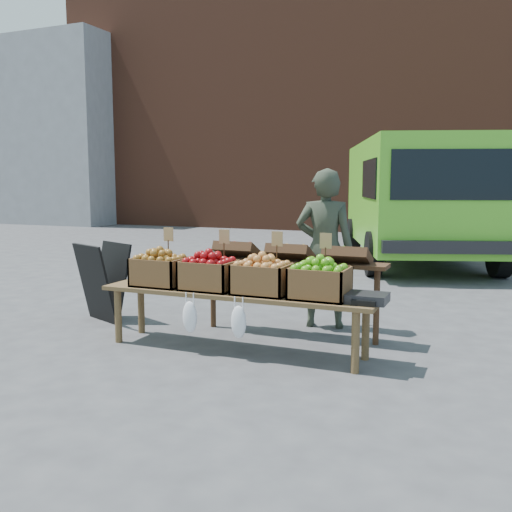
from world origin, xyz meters
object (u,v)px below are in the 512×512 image
at_px(delivery_van, 417,203).
at_px(crate_green_apples, 320,283).
at_px(crate_russet_pears, 209,275).
at_px(chalkboard_sign, 103,282).
at_px(display_bench, 235,321).
at_px(back_table, 290,286).
at_px(crate_red_apples, 262,279).
at_px(weighing_scale, 367,298).
at_px(crate_golden_apples, 160,272).
at_px(vendor, 325,249).

relative_size(delivery_van, crate_green_apples, 10.57).
bearing_deg(crate_russet_pears, chalkboard_sign, 163.62).
relative_size(chalkboard_sign, display_bench, 0.34).
bearing_deg(chalkboard_sign, back_table, 29.02).
xyz_separation_m(back_table, crate_green_apples, (0.53, -0.72, 0.19)).
distance_m(crate_red_apples, crate_green_apples, 0.55).
xyz_separation_m(chalkboard_sign, crate_russet_pears, (1.63, -0.48, 0.25)).
height_order(display_bench, weighing_scale, weighing_scale).
bearing_deg(crate_golden_apples, crate_green_apples, 0.00).
height_order(display_bench, crate_russet_pears, crate_russet_pears).
bearing_deg(back_table, chalkboard_sign, -173.76).
xyz_separation_m(vendor, display_bench, (-0.52, -1.21, -0.59)).
xyz_separation_m(delivery_van, chalkboard_sign, (-2.69, -6.27, -0.73)).
bearing_deg(delivery_van, vendor, -111.82).
relative_size(delivery_van, crate_golden_apples, 10.57).
bearing_deg(crate_golden_apples, crate_russet_pears, 0.00).
xyz_separation_m(back_table, crate_golden_apples, (-1.12, -0.72, 0.19)).
xyz_separation_m(chalkboard_sign, crate_red_apples, (2.18, -0.48, 0.25)).
relative_size(chalkboard_sign, back_table, 0.44).
height_order(vendor, back_table, vendor).
height_order(vendor, display_bench, vendor).
height_order(vendor, crate_red_apples, vendor).
bearing_deg(display_bench, delivery_van, 83.38).
height_order(back_table, crate_red_apples, back_table).
bearing_deg(vendor, crate_golden_apples, 30.67).
bearing_deg(crate_red_apples, back_table, 88.63).
relative_size(chalkboard_sign, crate_green_apples, 1.83).
height_order(crate_red_apples, crate_green_apples, same).
bearing_deg(back_table, crate_golden_apples, -147.20).
bearing_deg(display_bench, crate_russet_pears, 180.00).
relative_size(vendor, crate_red_apples, 3.48).
bearing_deg(crate_green_apples, back_table, 126.50).
bearing_deg(vendor, crate_red_apples, 67.36).
height_order(chalkboard_sign, display_bench, chalkboard_sign).
height_order(back_table, crate_russet_pears, back_table).
xyz_separation_m(crate_green_apples, weighing_scale, (0.43, 0.00, -0.10)).
distance_m(delivery_van, chalkboard_sign, 6.86).
bearing_deg(crate_golden_apples, vendor, 42.01).
relative_size(vendor, crate_russet_pears, 3.48).
bearing_deg(chalkboard_sign, crate_red_apples, 10.38).
relative_size(vendor, crate_golden_apples, 3.48).
distance_m(delivery_van, weighing_scale, 6.79).
distance_m(chalkboard_sign, display_bench, 1.97).
relative_size(vendor, chalkboard_sign, 1.90).
relative_size(delivery_van, chalkboard_sign, 5.78).
height_order(display_bench, crate_red_apples, crate_red_apples).
xyz_separation_m(delivery_van, display_bench, (-0.78, -6.75, -0.90)).
bearing_deg(crate_russet_pears, weighing_scale, 0.00).
distance_m(display_bench, crate_red_apples, 0.51).
bearing_deg(display_bench, back_table, 67.91).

